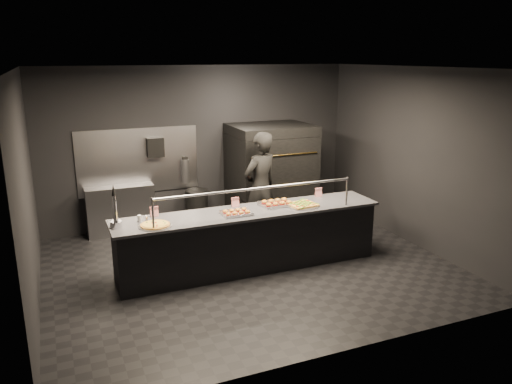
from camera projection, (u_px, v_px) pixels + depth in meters
room at (247, 173)px, 7.36m from camera, size 6.04×6.00×3.00m
service_counter at (250, 239)px, 7.60m from camera, size 4.10×0.78×1.37m
pizza_oven at (271, 174)px, 9.60m from camera, size 1.50×1.23×1.91m
prep_shelf at (121, 210)px, 9.07m from camera, size 1.20×0.35×0.90m
towel_dispenser at (155, 147)px, 9.10m from camera, size 0.30×0.20×0.35m
fire_extinguisher at (185, 171)px, 9.45m from camera, size 0.14×0.14×0.51m
beer_tap at (115, 216)px, 6.70m from camera, size 0.16×0.22×0.61m
round_pizza at (155, 225)px, 6.80m from camera, size 0.46×0.46×0.03m
slider_tray_a at (236, 213)px, 7.30m from camera, size 0.44×0.33×0.07m
slider_tray_b at (277, 203)px, 7.76m from camera, size 0.57×0.48×0.08m
square_pizza at (302, 205)px, 7.72m from camera, size 0.51×0.51×0.05m
condiment_jar at (142, 218)px, 6.98m from camera, size 0.15×0.06×0.10m
tent_cards at (240, 201)px, 7.68m from camera, size 2.83×0.04×0.15m
trash_bin at (197, 208)px, 9.53m from camera, size 0.42×0.42×0.71m
worker at (260, 188)px, 8.59m from camera, size 0.83×0.69×1.93m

